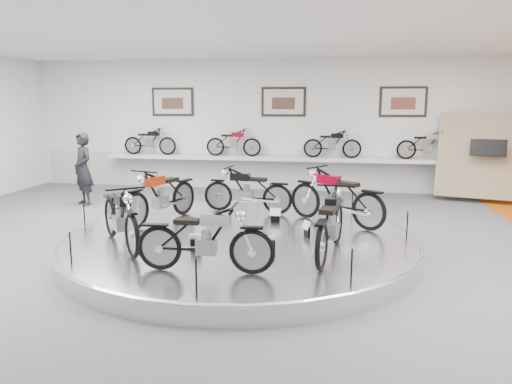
% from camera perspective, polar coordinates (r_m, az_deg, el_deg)
% --- Properties ---
extents(floor, '(16.00, 16.00, 0.00)m').
position_cam_1_polar(floor, '(8.87, -2.22, -7.36)').
color(floor, '#535356').
rests_on(floor, ground).
extents(ceiling, '(16.00, 16.00, 0.00)m').
position_cam_1_polar(ceiling, '(8.56, -2.41, 19.09)').
color(ceiling, white).
rests_on(ceiling, wall_back).
extents(wall_back, '(16.00, 0.00, 16.00)m').
position_cam_1_polar(wall_back, '(15.39, 3.15, 7.65)').
color(wall_back, white).
rests_on(wall_back, floor).
extents(dado_band, '(15.68, 0.04, 1.10)m').
position_cam_1_polar(dado_band, '(15.50, 3.09, 2.29)').
color(dado_band, '#BCBCBA').
rests_on(dado_band, floor).
extents(display_platform, '(6.40, 6.40, 0.30)m').
position_cam_1_polar(display_platform, '(9.11, -1.84, -5.90)').
color(display_platform, silver).
rests_on(display_platform, floor).
extents(platform_rim, '(6.40, 6.40, 0.10)m').
position_cam_1_polar(platform_rim, '(9.08, -1.84, -5.17)').
color(platform_rim, '#B2B2BA').
rests_on(platform_rim, display_platform).
extents(shelf, '(11.00, 0.55, 0.10)m').
position_cam_1_polar(shelf, '(15.17, 2.99, 3.83)').
color(shelf, silver).
rests_on(shelf, wall_back).
extents(poster_left, '(1.35, 0.06, 0.88)m').
position_cam_1_polar(poster_left, '(16.12, -9.50, 10.13)').
color(poster_left, beige).
rests_on(poster_left, wall_back).
extents(poster_center, '(1.35, 0.06, 0.88)m').
position_cam_1_polar(poster_center, '(15.33, 3.16, 10.26)').
color(poster_center, beige).
rests_on(poster_center, wall_back).
extents(poster_right, '(1.35, 0.06, 0.88)m').
position_cam_1_polar(poster_right, '(15.33, 16.47, 9.87)').
color(poster_right, beige).
rests_on(poster_right, wall_back).
extents(display_panel, '(2.56, 1.52, 2.30)m').
position_cam_1_polar(display_panel, '(14.94, 24.60, 3.79)').
color(display_panel, '#9F8069').
rests_on(display_panel, floor).
extents(shelf_bike_a, '(1.22, 0.43, 0.73)m').
position_cam_1_polar(shelf_bike_a, '(16.17, -12.02, 5.49)').
color(shelf_bike_a, black).
rests_on(shelf_bike_a, shelf).
extents(shelf_bike_b, '(1.22, 0.43, 0.73)m').
position_cam_1_polar(shelf_bike_b, '(15.38, -2.58, 5.47)').
color(shelf_bike_b, maroon).
rests_on(shelf_bike_b, shelf).
extents(shelf_bike_c, '(1.22, 0.43, 0.73)m').
position_cam_1_polar(shelf_bike_c, '(15.03, 8.71, 5.26)').
color(shelf_bike_c, black).
rests_on(shelf_bike_c, shelf).
extents(shelf_bike_d, '(1.22, 0.43, 0.73)m').
position_cam_1_polar(shelf_bike_d, '(15.22, 18.96, 4.89)').
color(shelf_bike_d, '#BABABF').
rests_on(shelf_bike_d, shelf).
extents(bike_a, '(1.95, 1.63, 1.12)m').
position_cam_1_polar(bike_a, '(9.92, 9.11, -0.48)').
color(bike_a, maroon).
rests_on(bike_a, display_platform).
extents(bike_b, '(1.77, 0.81, 1.00)m').
position_cam_1_polar(bike_b, '(10.84, -1.01, 0.24)').
color(bike_b, black).
rests_on(bike_b, display_platform).
extents(bike_c, '(1.24, 1.99, 1.10)m').
position_cam_1_polar(bike_c, '(10.16, -10.84, -0.34)').
color(bike_c, '#AA280B').
rests_on(bike_c, display_platform).
extents(bike_d, '(1.63, 1.82, 1.07)m').
position_cam_1_polar(bike_d, '(8.56, -15.26, -2.58)').
color(bike_d, black).
rests_on(bike_d, display_platform).
extents(bike_e, '(1.70, 0.63, 0.99)m').
position_cam_1_polar(bike_e, '(7.06, -5.86, -5.29)').
color(bike_e, '#BABABF').
rests_on(bike_e, display_platform).
extents(bike_f, '(0.90, 1.89, 1.07)m').
position_cam_1_polar(bike_f, '(7.84, 8.51, -3.51)').
color(bike_f, black).
rests_on(bike_f, display_platform).
extents(visitor, '(0.83, 0.79, 1.91)m').
position_cam_1_polar(visitor, '(13.89, -19.15, 2.51)').
color(visitor, black).
rests_on(visitor, floor).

